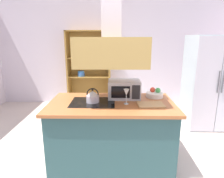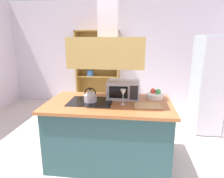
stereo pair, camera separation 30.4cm
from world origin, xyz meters
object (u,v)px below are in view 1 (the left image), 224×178
object	(u,v)px
refrigerator	(210,82)
dish_cabinet	(89,73)
kettle	(93,96)
microwave	(124,89)
fruit_bowl	(155,94)
cutting_board	(151,105)
wine_glass_on_counter	(126,93)

from	to	relation	value
refrigerator	dish_cabinet	size ratio (longest dim) A/B	0.93
kettle	microwave	size ratio (longest dim) A/B	0.43
refrigerator	dish_cabinet	bearing A→B (deg)	153.26
kettle	fruit_bowl	size ratio (longest dim) A/B	0.78
microwave	refrigerator	bearing A→B (deg)	31.21
refrigerator	fruit_bowl	distance (m)	1.65
cutting_board	wine_glass_on_counter	xyz separation A→B (m)	(-0.32, 0.05, 0.14)
wine_glass_on_counter	dish_cabinet	bearing A→B (deg)	107.54
microwave	wine_glass_on_counter	size ratio (longest dim) A/B	2.23
kettle	cutting_board	bearing A→B (deg)	-8.45
refrigerator	dish_cabinet	distance (m)	2.88
dish_cabinet	refrigerator	bearing A→B (deg)	-26.74
refrigerator	kettle	xyz separation A→B (m)	(-2.19, -1.29, 0.08)
wine_glass_on_counter	fruit_bowl	distance (m)	0.56
dish_cabinet	wine_glass_on_counter	world-z (taller)	dish_cabinet
fruit_bowl	microwave	bearing A→B (deg)	-175.04
dish_cabinet	kettle	world-z (taller)	dish_cabinet
cutting_board	fruit_bowl	size ratio (longest dim) A/B	1.34
dish_cabinet	fruit_bowl	size ratio (longest dim) A/B	7.67
dish_cabinet	microwave	world-z (taller)	dish_cabinet
kettle	microwave	bearing A→B (deg)	27.90
wine_glass_on_counter	fruit_bowl	bearing A→B (deg)	37.15
refrigerator	wine_glass_on_counter	distance (m)	2.21
microwave	wine_glass_on_counter	xyz separation A→B (m)	(0.02, -0.29, 0.02)
kettle	dish_cabinet	bearing A→B (deg)	98.44
dish_cabinet	kettle	xyz separation A→B (m)	(0.38, -2.59, 0.12)
dish_cabinet	microwave	xyz separation A→B (m)	(0.82, -2.36, 0.17)
dish_cabinet	kettle	distance (m)	2.62
cutting_board	fruit_bowl	world-z (taller)	fruit_bowl
cutting_board	microwave	bearing A→B (deg)	134.23
refrigerator	microwave	size ratio (longest dim) A/B	3.94
cutting_board	wine_glass_on_counter	distance (m)	0.35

